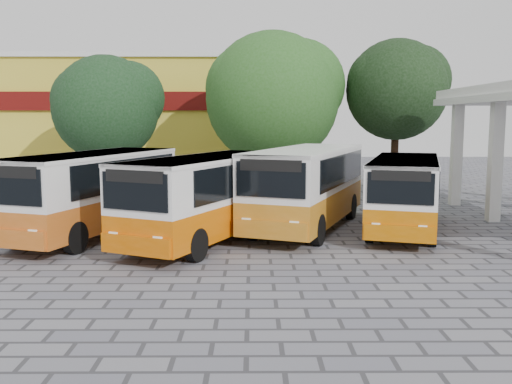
{
  "coord_description": "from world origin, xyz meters",
  "views": [
    {
      "loc": [
        -1.77,
        -16.26,
        4.07
      ],
      "look_at": [
        -1.64,
        3.68,
        1.5
      ],
      "focal_mm": 40.0,
      "sensor_mm": 36.0,
      "label": 1
    }
  ],
  "objects_px": {
    "bus_far_left": "(93,188)",
    "bus_far_right": "(405,189)",
    "bus_centre_right": "(307,183)",
    "bus_centre_left": "(208,193)"
  },
  "relations": [
    {
      "from": "bus_far_left",
      "to": "bus_far_right",
      "type": "relative_size",
      "value": 1.09
    },
    {
      "from": "bus_far_left",
      "to": "bus_far_right",
      "type": "height_order",
      "value": "bus_far_left"
    },
    {
      "from": "bus_centre_right",
      "to": "bus_centre_left",
      "type": "bearing_deg",
      "value": -126.42
    },
    {
      "from": "bus_far_left",
      "to": "bus_far_right",
      "type": "distance_m",
      "value": 11.1
    },
    {
      "from": "bus_far_left",
      "to": "bus_centre_right",
      "type": "height_order",
      "value": "bus_centre_right"
    },
    {
      "from": "bus_centre_right",
      "to": "bus_far_left",
      "type": "bearing_deg",
      "value": -149.89
    },
    {
      "from": "bus_far_left",
      "to": "bus_far_right",
      "type": "xyz_separation_m",
      "value": [
        11.07,
        0.68,
        -0.13
      ]
    },
    {
      "from": "bus_centre_left",
      "to": "bus_centre_right",
      "type": "xyz_separation_m",
      "value": [
        3.52,
        2.24,
        0.09
      ]
    },
    {
      "from": "bus_centre_right",
      "to": "bus_far_right",
      "type": "xyz_separation_m",
      "value": [
        3.48,
        -0.52,
        -0.19
      ]
    },
    {
      "from": "bus_centre_left",
      "to": "bus_far_right",
      "type": "height_order",
      "value": "bus_centre_left"
    }
  ]
}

